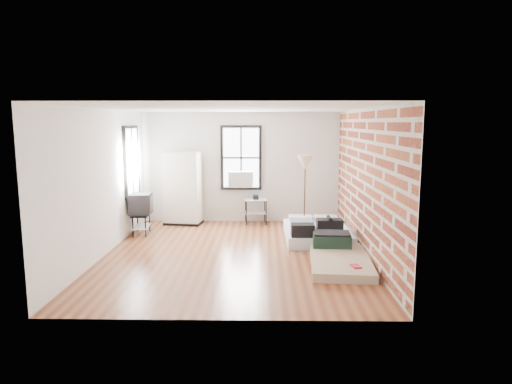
{
  "coord_description": "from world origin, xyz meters",
  "views": [
    {
      "loc": [
        0.57,
        -8.59,
        2.55
      ],
      "look_at": [
        0.42,
        0.3,
        1.18
      ],
      "focal_mm": 32.0,
      "sensor_mm": 36.0,
      "label": 1
    }
  ],
  "objects_px": {
    "mattress_main": "(317,232)",
    "wardrobe": "(183,188)",
    "floor_lamp": "(305,166)",
    "mattress_bare": "(338,255)",
    "side_table": "(256,204)",
    "tv_stand": "(141,205)"
  },
  "relations": [
    {
      "from": "mattress_bare",
      "to": "tv_stand",
      "type": "relative_size",
      "value": 2.17
    },
    {
      "from": "floor_lamp",
      "to": "tv_stand",
      "type": "xyz_separation_m",
      "value": [
        -3.75,
        -0.4,
        -0.87
      ]
    },
    {
      "from": "mattress_bare",
      "to": "tv_stand",
      "type": "xyz_separation_m",
      "value": [
        -4.15,
        2.04,
        0.55
      ]
    },
    {
      "from": "wardrobe",
      "to": "tv_stand",
      "type": "height_order",
      "value": "wardrobe"
    },
    {
      "from": "floor_lamp",
      "to": "tv_stand",
      "type": "distance_m",
      "value": 3.87
    },
    {
      "from": "floor_lamp",
      "to": "mattress_bare",
      "type": "bearing_deg",
      "value": -80.55
    },
    {
      "from": "mattress_main",
      "to": "mattress_bare",
      "type": "height_order",
      "value": "mattress_main"
    },
    {
      "from": "mattress_main",
      "to": "wardrobe",
      "type": "relative_size",
      "value": 1.04
    },
    {
      "from": "mattress_main",
      "to": "floor_lamp",
      "type": "distance_m",
      "value": 1.59
    },
    {
      "from": "mattress_bare",
      "to": "tv_stand",
      "type": "bearing_deg",
      "value": 158.44
    },
    {
      "from": "mattress_bare",
      "to": "floor_lamp",
      "type": "distance_m",
      "value": 2.84
    },
    {
      "from": "mattress_main",
      "to": "tv_stand",
      "type": "xyz_separation_m",
      "value": [
        -3.96,
        0.38,
        0.51
      ]
    },
    {
      "from": "side_table",
      "to": "tv_stand",
      "type": "bearing_deg",
      "value": -155.68
    },
    {
      "from": "tv_stand",
      "to": "side_table",
      "type": "bearing_deg",
      "value": 19.61
    },
    {
      "from": "mattress_bare",
      "to": "side_table",
      "type": "distance_m",
      "value": 3.59
    },
    {
      "from": "mattress_main",
      "to": "tv_stand",
      "type": "height_order",
      "value": "tv_stand"
    },
    {
      "from": "mattress_bare",
      "to": "tv_stand",
      "type": "distance_m",
      "value": 4.66
    },
    {
      "from": "side_table",
      "to": "tv_stand",
      "type": "height_order",
      "value": "tv_stand"
    },
    {
      "from": "mattress_bare",
      "to": "side_table",
      "type": "xyz_separation_m",
      "value": [
        -1.56,
        3.21,
        0.38
      ]
    },
    {
      "from": "floor_lamp",
      "to": "tv_stand",
      "type": "bearing_deg",
      "value": -173.98
    },
    {
      "from": "wardrobe",
      "to": "floor_lamp",
      "type": "relative_size",
      "value": 1.01
    },
    {
      "from": "mattress_main",
      "to": "side_table",
      "type": "height_order",
      "value": "side_table"
    }
  ]
}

